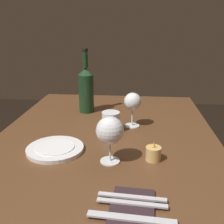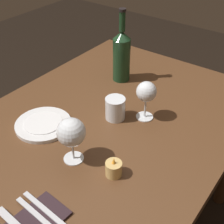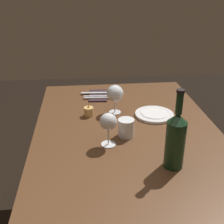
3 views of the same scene
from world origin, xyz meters
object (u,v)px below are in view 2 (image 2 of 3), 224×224
object	(u,v)px
wine_bottle	(122,55)
fork_outer	(45,210)
wine_glass_right	(146,93)
votive_candle	(114,169)
dinner_plate	(43,124)
wine_glass_left	(71,133)
water_tumbler	(115,109)
fork_inner	(39,217)

from	to	relation	value
wine_bottle	fork_outer	xyz separation A→B (m)	(0.71, 0.25, -0.11)
wine_glass_right	votive_candle	xyz separation A→B (m)	(0.31, 0.08, -0.09)
dinner_plate	fork_outer	xyz separation A→B (m)	(0.26, 0.28, 0.00)
wine_glass_right	fork_outer	xyz separation A→B (m)	(0.53, 0.01, -0.10)
wine_glass_left	wine_bottle	bearing A→B (deg)	-161.38
wine_bottle	votive_candle	xyz separation A→B (m)	(0.49, 0.32, -0.10)
fork_outer	dinner_plate	bearing A→B (deg)	-132.52
wine_bottle	dinner_plate	bearing A→B (deg)	-4.17
dinner_plate	fork_outer	distance (m)	0.39
wine_glass_left	dinner_plate	size ratio (longest dim) A/B	0.77
wine_glass_right	water_tumbler	bearing A→B (deg)	-52.18
dinner_plate	fork_inner	size ratio (longest dim) A/B	1.14
water_tumbler	votive_candle	size ratio (longest dim) A/B	1.29
wine_glass_left	fork_inner	size ratio (longest dim) A/B	0.88
dinner_plate	wine_glass_right	bearing A→B (deg)	134.52
wine_bottle	fork_outer	size ratio (longest dim) A/B	1.79
water_tumbler	votive_candle	world-z (taller)	water_tumbler
wine_bottle	votive_candle	bearing A→B (deg)	32.91
fork_inner	fork_outer	world-z (taller)	same
water_tumbler	dinner_plate	size ratio (longest dim) A/B	0.42
wine_glass_left	fork_inner	distance (m)	0.26
wine_glass_left	fork_inner	world-z (taller)	wine_glass_left
fork_inner	fork_outer	distance (m)	0.03
wine_bottle	water_tumbler	bearing A→B (deg)	30.76
wine_glass_left	wine_bottle	size ratio (longest dim) A/B	0.49
fork_inner	dinner_plate	bearing A→B (deg)	-135.15
dinner_plate	fork_inner	xyz separation A→B (m)	(0.29, 0.28, 0.00)
wine_glass_right	dinner_plate	size ratio (longest dim) A/B	0.75
wine_glass_right	dinner_plate	xyz separation A→B (m)	(0.27, -0.27, -0.10)
water_tumbler	dinner_plate	bearing A→B (deg)	-42.69
fork_inner	wine_glass_left	bearing A→B (deg)	-160.84
wine_bottle	water_tumbler	xyz separation A→B (m)	(0.25, 0.15, -0.08)
dinner_plate	votive_candle	bearing A→B (deg)	83.83
fork_inner	fork_outer	xyz separation A→B (m)	(-0.03, 0.00, 0.00)
wine_bottle	fork_outer	bearing A→B (deg)	19.40
wine_glass_left	votive_candle	size ratio (longest dim) A/B	2.37
wine_glass_right	fork_outer	size ratio (longest dim) A/B	0.85
wine_bottle	fork_inner	xyz separation A→B (m)	(0.74, 0.25, -0.11)
votive_candle	fork_outer	bearing A→B (deg)	-16.58
water_tumbler	fork_outer	world-z (taller)	water_tumbler
wine_bottle	wine_glass_right	bearing A→B (deg)	52.48
wine_bottle	fork_inner	distance (m)	0.79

